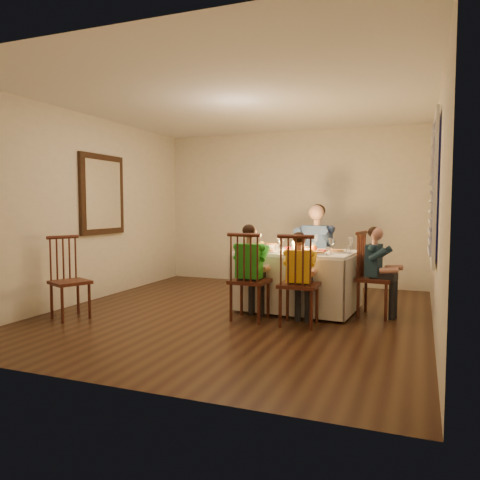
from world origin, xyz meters
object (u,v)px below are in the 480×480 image
at_px(dining_table, 298,268).
at_px(child_yellow, 299,325).
at_px(chair_near_left, 250,319).
at_px(child_green, 250,319).
at_px(adult, 315,298).
at_px(serving_bowl, 271,246).
at_px(chair_extra, 71,318).
at_px(chair_near_right, 299,325).
at_px(child_teal, 375,316).
at_px(chair_adult, 315,298).
at_px(chair_end, 375,316).

distance_m(dining_table, child_yellow, 0.98).
height_order(chair_near_left, child_green, child_green).
xyz_separation_m(adult, serving_bowl, (-0.51, -0.53, 0.79)).
height_order(chair_extra, serving_bowl, serving_bowl).
xyz_separation_m(chair_near_right, child_green, (-0.61, 0.06, 0.00)).
distance_m(adult, child_yellow, 1.59).
bearing_deg(adult, child_teal, -28.61).
bearing_deg(chair_extra, chair_adult, -22.46).
relative_size(chair_near_right, chair_end, 1.00).
bearing_deg(child_yellow, child_teal, -136.40).
bearing_deg(dining_table, chair_extra, -144.59).
distance_m(chair_end, child_green, 1.53).
height_order(dining_table, child_green, dining_table).
height_order(chair_near_right, child_yellow, child_yellow).
bearing_deg(serving_bowl, child_green, -86.78).
bearing_deg(chair_end, chair_near_left, 125.42).
relative_size(chair_near_right, serving_bowl, 4.66).
height_order(chair_near_left, serving_bowl, serving_bowl).
bearing_deg(chair_adult, serving_bowl, -120.22).
distance_m(chair_near_left, chair_end, 1.53).
bearing_deg(chair_adult, child_yellow, -70.69).
bearing_deg(chair_extra, child_yellow, -50.63).
bearing_deg(dining_table, chair_end, 2.09).
xyz_separation_m(dining_table, chair_adult, (0.06, 0.80, -0.54)).
bearing_deg(child_yellow, serving_bowl, -59.17).
xyz_separation_m(adult, child_teal, (0.91, -0.83, 0.00)).
height_order(dining_table, child_teal, dining_table).
bearing_deg(chair_near_right, child_teal, -136.40).
relative_size(chair_end, adult, 0.76).
relative_size(chair_near_left, chair_extra, 1.05).
height_order(chair_extra, child_teal, child_teal).
xyz_separation_m(chair_adult, chair_extra, (-2.47, -2.25, 0.00)).
relative_size(chair_near_left, child_green, 0.92).
bearing_deg(child_yellow, chair_extra, 12.96).
relative_size(chair_near_right, adult, 0.76).
height_order(chair_near_left, chair_extra, chair_near_left).
bearing_deg(child_green, chair_adult, -105.40).
distance_m(chair_near_right, adult, 1.59).
bearing_deg(child_yellow, adult, -85.82).
distance_m(chair_near_right, chair_end, 1.07).
bearing_deg(serving_bowl, child_teal, -12.09).
relative_size(adult, serving_bowl, 6.14).
bearing_deg(chair_near_left, chair_end, -151.82).
distance_m(chair_adult, chair_extra, 3.34).
bearing_deg(chair_near_left, serving_bowl, -85.53).
bearing_deg(chair_near_left, child_yellow, 175.56).
relative_size(dining_table, chair_end, 1.48).
height_order(chair_near_right, adult, adult).
height_order(chair_end, chair_extra, chair_end).
relative_size(dining_table, chair_near_right, 1.48).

